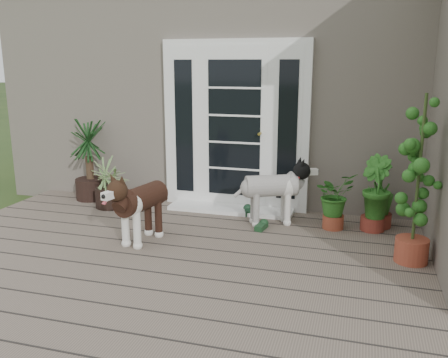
# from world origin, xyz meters

# --- Properties ---
(deck) EXTENTS (6.20, 4.60, 0.12)m
(deck) POSITION_xyz_m (0.00, 0.40, 0.06)
(deck) COLOR #6B5B4C
(deck) RESTS_ON ground
(house_main) EXTENTS (7.40, 4.00, 3.10)m
(house_main) POSITION_xyz_m (0.00, 4.65, 1.55)
(house_main) COLOR #665E54
(house_main) RESTS_ON ground
(door_unit) EXTENTS (1.90, 0.14, 2.15)m
(door_unit) POSITION_xyz_m (-0.20, 2.60, 1.19)
(door_unit) COLOR white
(door_unit) RESTS_ON deck
(door_step) EXTENTS (1.60, 0.40, 0.05)m
(door_step) POSITION_xyz_m (-0.20, 2.40, 0.14)
(door_step) COLOR white
(door_step) RESTS_ON deck
(brindle_dog) EXTENTS (0.52, 0.89, 0.70)m
(brindle_dog) POSITION_xyz_m (-0.81, 1.08, 0.47)
(brindle_dog) COLOR #371D14
(brindle_dog) RESTS_ON deck
(white_dog) EXTENTS (0.89, 0.66, 0.68)m
(white_dog) POSITION_xyz_m (0.39, 2.04, 0.46)
(white_dog) COLOR silver
(white_dog) RESTS_ON deck
(spider_plant) EXTENTS (0.72, 0.72, 0.70)m
(spider_plant) POSITION_xyz_m (-1.77, 2.13, 0.47)
(spider_plant) COLOR #96B36E
(spider_plant) RESTS_ON deck
(yucca) EXTENTS (0.88, 0.88, 1.15)m
(yucca) POSITION_xyz_m (-2.23, 2.40, 0.69)
(yucca) COLOR black
(yucca) RESTS_ON deck
(herb_a) EXTENTS (0.64, 0.64, 0.58)m
(herb_a) POSITION_xyz_m (1.11, 2.08, 0.41)
(herb_a) COLOR #1D4C15
(herb_a) RESTS_ON deck
(herb_b) EXTENTS (0.58, 0.58, 0.64)m
(herb_b) POSITION_xyz_m (1.55, 2.14, 0.44)
(herb_b) COLOR #1C4F16
(herb_b) RESTS_ON deck
(herb_c) EXTENTS (0.49, 0.49, 0.59)m
(herb_c) POSITION_xyz_m (1.61, 2.30, 0.41)
(herb_c) COLOR #2A621C
(herb_c) RESTS_ON deck
(sapling) EXTENTS (0.51, 0.51, 1.66)m
(sapling) POSITION_xyz_m (1.89, 1.31, 0.95)
(sapling) COLOR #1D5718
(sapling) RESTS_ON deck
(clog_left) EXTENTS (0.22, 0.32, 0.09)m
(clog_left) POSITION_xyz_m (0.05, 2.33, 0.16)
(clog_left) COLOR black
(clog_left) RESTS_ON deck
(clog_right) EXTENTS (0.16, 0.28, 0.08)m
(clog_right) POSITION_xyz_m (0.33, 1.82, 0.16)
(clog_right) COLOR #15361C
(clog_right) RESTS_ON deck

